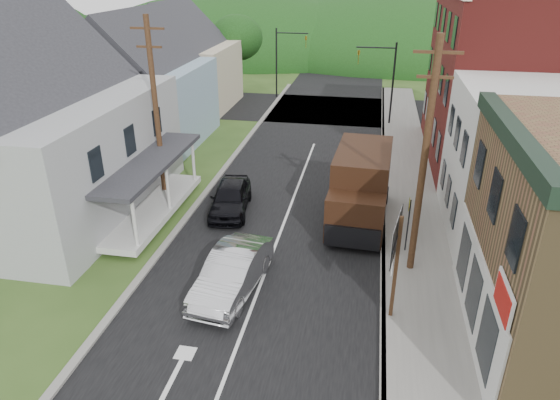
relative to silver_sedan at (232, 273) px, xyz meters
The scene contains 24 objects.
ground 1.50m from the silver_sedan, 44.05° to the right, with size 120.00×120.00×0.00m, color #2D4719.
road 9.19m from the silver_sedan, 84.21° to the left, with size 9.00×90.00×0.02m, color black.
cross_road 26.14m from the silver_sedan, 87.98° to the left, with size 60.00×9.00×0.02m, color black.
sidewalk_right 9.88m from the silver_sedan, 46.17° to the left, with size 2.80×55.00×0.15m, color slate.
curb_right 9.00m from the silver_sedan, 52.40° to the left, with size 0.20×55.00×0.15m, color slate.
curb_left 8.06m from the silver_sedan, 117.67° to the left, with size 0.30×55.00×0.12m, color slate.
storefront_white 14.11m from the silver_sedan, 28.39° to the left, with size 8.00×7.00×6.50m, color silver.
storefront_red 20.65m from the silver_sedan, 52.81° to the left, with size 8.00×12.00×10.00m, color maroon.
house_gray 12.68m from the silver_sedan, 155.25° to the left, with size 10.20×12.24×8.35m.
house_blue 19.22m from the silver_sedan, 122.03° to the left, with size 7.14×8.16×7.28m.
house_cream 27.40m from the silver_sedan, 112.84° to the left, with size 7.14×8.16×7.28m.
utility_pole_right 8.02m from the silver_sedan, 21.79° to the left, with size 1.60×0.26×9.00m.
utility_pole_left 9.83m from the silver_sedan, 128.12° to the left, with size 1.60×0.26×9.00m.
traffic_signal_right 23.39m from the silver_sedan, 76.99° to the left, with size 2.87×0.20×6.00m.
traffic_signal_left 29.95m from the silver_sedan, 96.51° to the left, with size 2.87×0.20×6.00m.
tree_left_b 19.97m from the silver_sedan, 145.36° to the left, with size 4.80×4.80×6.94m.
tree_left_c 26.80m from the silver_sedan, 133.41° to the left, with size 5.80×5.80×8.41m.
tree_left_d 32.40m from the silver_sedan, 104.56° to the left, with size 4.80×4.80×6.94m.
forested_ridge 54.12m from the silver_sedan, 89.02° to the left, with size 90.00×30.00×16.00m, color black.
silver_sedan is the anchor object (origin of this frame).
dark_sedan 6.61m from the silver_sedan, 106.36° to the left, with size 1.75×4.35×1.48m, color black.
delivery_van 7.84m from the silver_sedan, 56.22° to the left, with size 2.78×6.14×3.37m.
route_sign_cluster 5.98m from the silver_sedan, ahead, with size 0.42×2.14×3.77m.
warning_sign 7.51m from the silver_sedan, 31.48° to the left, with size 0.13×0.68×2.47m.
Camera 1 is at (3.60, -13.83, 11.00)m, focal length 32.00 mm.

